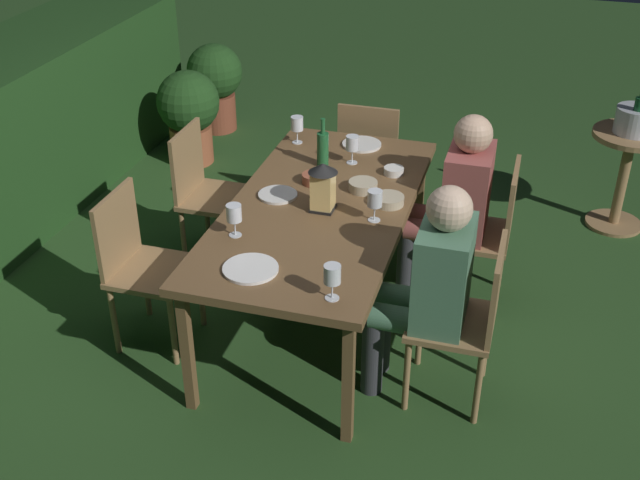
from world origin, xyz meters
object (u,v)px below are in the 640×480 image
at_px(chair_side_left_a, 467,316).
at_px(wine_glass_c, 352,144).
at_px(wine_glass_b, 375,200).
at_px(plate_a, 362,144).
at_px(chair_side_left_b, 487,228).
at_px(side_table, 626,165).
at_px(green_bottle_on_table, 323,148).
at_px(chair_side_right_b, 207,189).
at_px(potted_plant_by_hedge, 189,111).
at_px(person_in_green, 429,283).
at_px(plate_c, 278,195).
at_px(wine_glass_e, 332,276).
at_px(potted_plant_corner, 215,81).
at_px(wine_glass_d, 234,215).
at_px(plate_b, 251,269).
at_px(bowl_bread, 389,200).
at_px(bowl_dip, 394,171).
at_px(lantern_centerpiece, 323,184).
at_px(chair_head_far, 371,155).
at_px(dining_table, 320,213).
at_px(ice_bucket, 636,119).
at_px(bowl_olives, 314,178).
at_px(wine_glass_a, 297,125).
at_px(chair_side_right_a, 141,262).
at_px(bowl_salad, 363,186).
at_px(person_in_rust, 455,200).

xyz_separation_m(chair_side_left_a, wine_glass_c, (0.98, 0.82, 0.37)).
distance_m(wine_glass_b, plate_a, 0.94).
height_order(chair_side_left_b, side_table, chair_side_left_b).
height_order(chair_side_left_b, green_bottle_on_table, green_bottle_on_table).
distance_m(chair_side_right_b, potted_plant_by_hedge, 1.48).
bearing_deg(person_in_green, plate_c, 63.09).
relative_size(wine_glass_e, potted_plant_corner, 0.22).
height_order(wine_glass_d, plate_a, wine_glass_d).
xyz_separation_m(wine_glass_b, wine_glass_d, (-0.34, 0.62, 0.00)).
bearing_deg(wine_glass_c, person_in_green, -147.40).
bearing_deg(wine_glass_e, plate_b, 75.05).
bearing_deg(chair_side_left_b, potted_plant_corner, 51.58).
height_order(bowl_bread, bowl_dip, bowl_bread).
xyz_separation_m(lantern_centerpiece, wine_glass_c, (0.59, -0.00, -0.03)).
xyz_separation_m(chair_head_far, lantern_centerpiece, (-1.26, -0.03, 0.40)).
height_order(dining_table, lantern_centerpiece, lantern_centerpiece).
height_order(bowl_bread, ice_bucket, ice_bucket).
bearing_deg(wine_glass_b, plate_a, 17.63).
xyz_separation_m(wine_glass_d, bowl_dip, (0.90, -0.61, -0.10)).
bearing_deg(plate_b, bowl_olives, -1.55).
bearing_deg(plate_c, chair_head_far, -11.71).
relative_size(wine_glass_a, plate_b, 0.65).
bearing_deg(wine_glass_e, chair_side_right_a, 71.57).
distance_m(plate_a, plate_c, 0.82).
relative_size(plate_a, potted_plant_corner, 0.32).
bearing_deg(wine_glass_a, chair_head_far, -37.11).
xyz_separation_m(plate_c, bowl_dip, (0.44, -0.55, 0.01)).
bearing_deg(dining_table, bowl_olives, 23.32).
height_order(wine_glass_b, side_table, wine_glass_b).
bearing_deg(chair_head_far, bowl_olives, 174.09).
xyz_separation_m(wine_glass_b, bowl_dip, (0.55, 0.01, -0.10)).
xyz_separation_m(chair_head_far, bowl_salad, (-0.99, -0.18, 0.28)).
distance_m(wine_glass_c, plate_a, 0.28).
bearing_deg(chair_side_right_a, chair_side_left_b, -63.15).
height_order(bowl_dip, side_table, bowl_dip).
height_order(person_in_rust, side_table, person_in_rust).
bearing_deg(chair_side_right_a, chair_side_left_a, -90.00).
xyz_separation_m(chair_side_left_b, wine_glass_e, (-1.25, 0.56, 0.37)).
bearing_deg(dining_table, chair_side_left_b, -63.15).
height_order(wine_glass_e, ice_bucket, ice_bucket).
xyz_separation_m(plate_a, potted_plant_by_hedge, (0.93, 1.60, -0.32)).
height_order(ice_bucket, potted_plant_by_hedge, ice_bucket).
bearing_deg(plate_b, wine_glass_d, 33.76).
bearing_deg(bowl_olives, lantern_centerpiece, -155.19).
distance_m(chair_side_left_b, bowl_olives, 1.02).
height_order(chair_side_left_a, bowl_bread, chair_side_left_a).
distance_m(chair_side_left_b, potted_plant_by_hedge, 2.75).
bearing_deg(person_in_rust, bowl_salad, 113.55).
bearing_deg(chair_head_far, plate_c, 168.29).
bearing_deg(chair_head_far, potted_plant_corner, 53.77).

